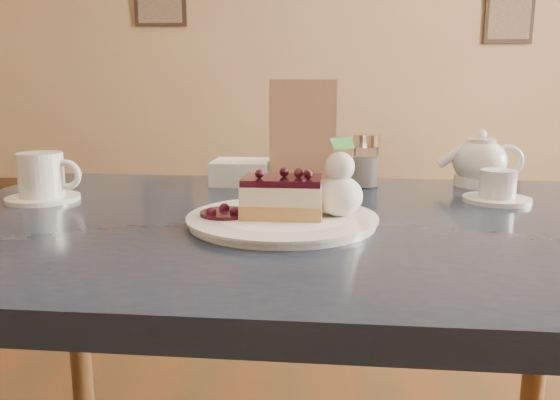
{
  "coord_description": "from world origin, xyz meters",
  "views": [
    {
      "loc": [
        -0.09,
        -0.46,
        0.91
      ],
      "look_at": [
        -0.13,
        0.23,
        0.77
      ],
      "focal_mm": 35.0,
      "sensor_mm": 36.0,
      "label": 1
    }
  ],
  "objects_px": {
    "tea_set": "(482,168)",
    "cheesecake_slice": "(282,197)",
    "main_table": "(285,263)",
    "coffee_set": "(43,180)",
    "dessert_plate": "(282,220)"
  },
  "relations": [
    {
      "from": "cheesecake_slice",
      "to": "coffee_set",
      "type": "relative_size",
      "value": 0.89
    },
    {
      "from": "main_table",
      "to": "dessert_plate",
      "type": "relative_size",
      "value": 4.42
    },
    {
      "from": "cheesecake_slice",
      "to": "dessert_plate",
      "type": "bearing_deg",
      "value": 93.03
    },
    {
      "from": "main_table",
      "to": "dessert_plate",
      "type": "distance_m",
      "value": 0.09
    },
    {
      "from": "dessert_plate",
      "to": "cheesecake_slice",
      "type": "height_order",
      "value": "cheesecake_slice"
    },
    {
      "from": "main_table",
      "to": "coffee_set",
      "type": "distance_m",
      "value": 0.45
    },
    {
      "from": "main_table",
      "to": "cheesecake_slice",
      "type": "bearing_deg",
      "value": -90.0
    },
    {
      "from": "main_table",
      "to": "coffee_set",
      "type": "relative_size",
      "value": 8.91
    },
    {
      "from": "coffee_set",
      "to": "tea_set",
      "type": "relative_size",
      "value": 0.5
    },
    {
      "from": "dessert_plate",
      "to": "coffee_set",
      "type": "height_order",
      "value": "coffee_set"
    },
    {
      "from": "tea_set",
      "to": "cheesecake_slice",
      "type": "bearing_deg",
      "value": -141.45
    },
    {
      "from": "cheesecake_slice",
      "to": "coffee_set",
      "type": "distance_m",
      "value": 0.45
    },
    {
      "from": "main_table",
      "to": "tea_set",
      "type": "relative_size",
      "value": 4.42
    },
    {
      "from": "dessert_plate",
      "to": "tea_set",
      "type": "xyz_separation_m",
      "value": [
        0.38,
        0.3,
        0.04
      ]
    },
    {
      "from": "cheesecake_slice",
      "to": "tea_set",
      "type": "xyz_separation_m",
      "value": [
        0.38,
        0.3,
        0.0
      ]
    }
  ]
}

